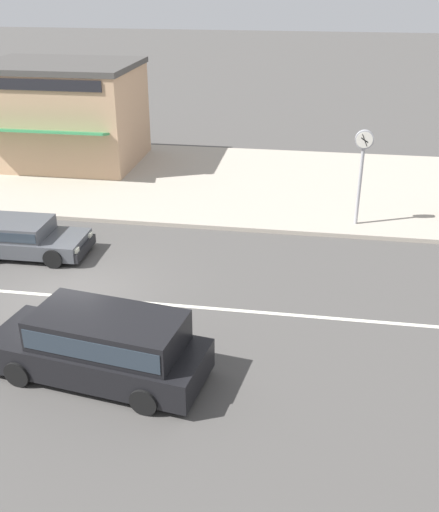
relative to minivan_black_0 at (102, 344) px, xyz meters
name	(u,v)px	position (x,y,z in m)	size (l,w,h in m)	color
ground_plane	(70,297)	(-2.15, 3.24, -0.85)	(160.00, 160.00, 0.00)	#4C4947
lane_centre_stripe	(70,297)	(-2.15, 3.24, -0.84)	(50.40, 0.14, 0.01)	silver
kerb_strip	(161,178)	(-2.15, 13.50, -0.77)	(68.00, 10.00, 0.15)	#ADA393
minivan_black_0	(102,344)	(0.00, 0.00, 0.00)	(5.12, 2.51, 1.56)	black
hatchback_dark_grey_1	(26,237)	(-4.49, 5.69, -0.26)	(3.59, 1.86, 1.10)	#47494F
street_clock	(363,156)	(5.85, 9.50, 1.73)	(0.61, 0.22, 3.29)	#9E9EA3
shopfront_mid_block	(63,113)	(-6.95, 15.11, 1.51)	(6.71, 5.73, 4.39)	tan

